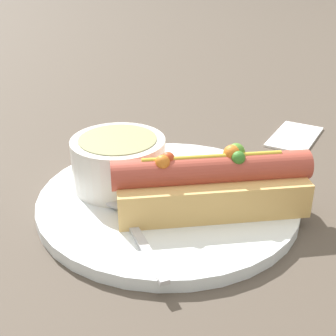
% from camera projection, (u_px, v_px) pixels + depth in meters
% --- Properties ---
extents(ground_plane, '(4.00, 4.00, 0.00)m').
position_uv_depth(ground_plane, '(168.00, 206.00, 0.48)').
color(ground_plane, '#4C4238').
extents(dinner_plate, '(0.27, 0.27, 0.01)m').
position_uv_depth(dinner_plate, '(168.00, 200.00, 0.48)').
color(dinner_plate, white).
rests_on(dinner_plate, ground_plane).
extents(hot_dog, '(0.18, 0.15, 0.06)m').
position_uv_depth(hot_dog, '(211.00, 185.00, 0.44)').
color(hot_dog, '#DBAD60').
rests_on(hot_dog, dinner_plate).
extents(soup_bowl, '(0.10, 0.10, 0.05)m').
position_uv_depth(soup_bowl, '(119.00, 160.00, 0.49)').
color(soup_bowl, silver).
rests_on(soup_bowl, dinner_plate).
extents(spoon, '(0.07, 0.15, 0.01)m').
position_uv_depth(spoon, '(124.00, 210.00, 0.44)').
color(spoon, '#B7B7BC').
rests_on(spoon, dinner_plate).
extents(napkin, '(0.11, 0.09, 0.01)m').
position_uv_depth(napkin, '(295.00, 136.00, 0.64)').
color(napkin, white).
rests_on(napkin, ground_plane).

